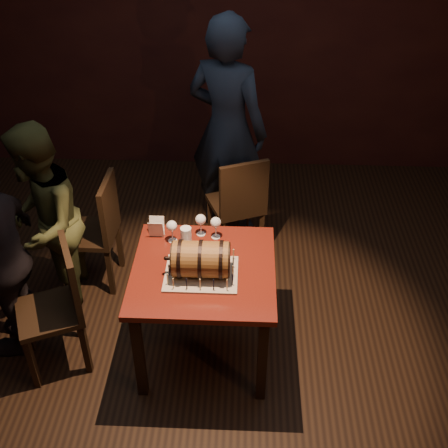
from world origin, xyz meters
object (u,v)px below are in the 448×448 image
object	(u,v)px
chair_left_rear	(99,227)
wine_glass_right	(216,223)
wine_glass_left	(172,227)
barrel_cake	(201,259)
person_left_front	(3,259)
chair_back	(239,202)
wine_glass_mid	(201,220)
pint_of_ale	(186,238)
pub_table	(204,281)
person_back	(227,130)
person_left_rear	(43,223)
chair_left_front	(60,301)

from	to	relation	value
chair_left_rear	wine_glass_right	bearing A→B (deg)	-23.28
wine_glass_left	barrel_cake	bearing A→B (deg)	-56.87
person_left_front	chair_back	bearing A→B (deg)	125.79
wine_glass_mid	pint_of_ale	bearing A→B (deg)	-121.98
pub_table	chair_back	xyz separation A→B (m)	(0.20, 1.10, -0.12)
wine_glass_right	person_back	size ratio (longest dim) A/B	0.08
person_back	person_left_rear	bearing A→B (deg)	65.33
pub_table	chair_left_front	size ratio (longest dim) A/B	0.97
wine_glass_mid	person_back	bearing A→B (deg)	83.47
pub_table	chair_left_rear	world-z (taller)	chair_left_rear
wine_glass_left	chair_left_rear	world-z (taller)	chair_left_rear
chair_left_rear	person_back	size ratio (longest dim) A/B	0.49
chair_back	barrel_cake	bearing A→B (deg)	-100.43
wine_glass_left	wine_glass_right	xyz separation A→B (m)	(0.29, 0.05, 0.00)
chair_back	chair_left_rear	distance (m)	1.13
person_left_rear	pub_table	bearing A→B (deg)	62.08
pub_table	chair_left_front	distance (m)	0.94
barrel_cake	pint_of_ale	distance (m)	0.30
wine_glass_right	wine_glass_left	bearing A→B (deg)	-169.65
pub_table	wine_glass_left	size ratio (longest dim) A/B	5.59
chair_left_front	pint_of_ale	bearing A→B (deg)	21.61
pint_of_ale	chair_left_front	xyz separation A→B (m)	(-0.80, -0.32, -0.30)
pint_of_ale	chair_left_rear	size ratio (longest dim) A/B	0.16
barrel_cake	person_left_front	bearing A→B (deg)	175.41
wine_glass_mid	chair_back	xyz separation A→B (m)	(0.25, 0.75, -0.34)
chair_left_front	person_left_front	bearing A→B (deg)	159.12
chair_left_rear	person_left_front	size ratio (longest dim) A/B	0.63
chair_left_front	person_left_front	xyz separation A→B (m)	(-0.38, 0.14, 0.22)
pub_table	pint_of_ale	size ratio (longest dim) A/B	6.00
barrel_cake	person_left_front	distance (m)	1.30
person_left_rear	chair_back	bearing A→B (deg)	108.69
wine_glass_left	person_back	distance (m)	1.29
barrel_cake	person_back	size ratio (longest dim) A/B	0.21
pint_of_ale	chair_back	world-z (taller)	chair_back
pub_table	person_left_rear	xyz separation A→B (m)	(-1.16, 0.45, 0.10)
person_left_front	person_left_rear	bearing A→B (deg)	161.72
barrel_cake	person_left_rear	size ratio (longest dim) A/B	0.27
person_back	barrel_cake	bearing A→B (deg)	111.24
barrel_cake	chair_left_rear	size ratio (longest dim) A/B	0.43
wine_glass_mid	chair_left_front	bearing A→B (deg)	-152.84
chair_back	chair_left_rear	xyz separation A→B (m)	(-1.06, -0.38, 0.00)
chair_left_rear	chair_left_front	distance (m)	0.82
wine_glass_right	person_left_front	bearing A→B (deg)	-168.36
person_back	person_left_rear	distance (m)	1.66
wine_glass_right	chair_left_rear	bearing A→B (deg)	156.72
wine_glass_mid	person_left_rear	xyz separation A→B (m)	(-1.12, 0.10, -0.13)
person_left_rear	person_left_front	bearing A→B (deg)	-25.77
pub_table	person_left_rear	size ratio (longest dim) A/B	0.61
chair_back	chair_left_front	distance (m)	1.65
barrel_cake	chair_back	bearing A→B (deg)	79.57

